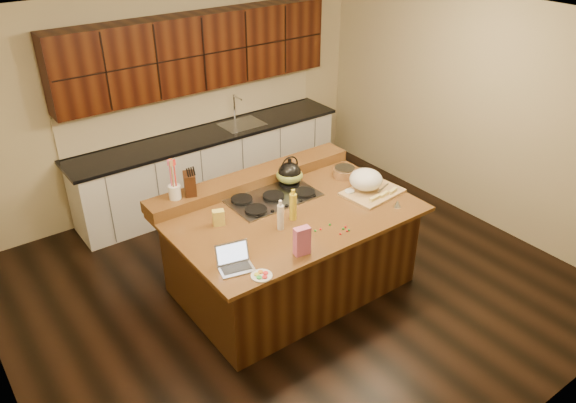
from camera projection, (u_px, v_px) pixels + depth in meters
room at (291, 172)px, 5.31m from camera, size 5.52×5.02×2.72m
island at (291, 249)px, 5.75m from camera, size 2.40×1.60×0.92m
back_ledge at (252, 179)px, 5.99m from camera, size 2.40×0.30×0.12m
cooktop at (274, 197)px, 5.73m from camera, size 0.92×0.52×0.05m
back_counter at (207, 128)px, 7.21m from camera, size 3.70×0.66×2.40m
kettle at (290, 173)px, 5.91m from camera, size 0.31×0.31×0.22m
green_bowl at (290, 175)px, 5.92m from camera, size 0.36×0.36×0.16m
laptop at (234, 261)px, 4.70m from camera, size 0.33×0.29×0.20m
oil_bottle at (293, 207)px, 5.32m from camera, size 0.09×0.09×0.27m
vinegar_bottle at (281, 217)px, 5.18m from camera, size 0.07×0.07×0.25m
wooden_tray at (368, 182)px, 5.82m from camera, size 0.63×0.50×0.24m
ramekin_a at (372, 175)px, 6.14m from camera, size 0.10×0.10×0.04m
ramekin_b at (350, 192)px, 5.80m from camera, size 0.11×0.11×0.04m
ramekin_c at (345, 175)px, 6.15m from camera, size 0.12×0.12×0.04m
strainer_bowl at (344, 173)px, 6.15m from camera, size 0.29×0.29×0.09m
kitchen_timer at (397, 204)px, 5.58m from camera, size 0.08×0.08×0.07m
pink_bag at (302, 241)px, 4.82m from camera, size 0.15×0.10×0.26m
candy_plate at (262, 276)px, 4.60m from camera, size 0.20×0.20×0.01m
package_box at (219, 218)px, 5.26m from camera, size 0.13×0.11×0.15m
utensil_crock at (175, 192)px, 5.46m from camera, size 0.16×0.16×0.14m
knife_block at (190, 184)px, 5.53m from camera, size 0.17×0.21×0.22m
gumdrop_0 at (347, 231)px, 5.19m from camera, size 0.02×0.02×0.02m
gumdrop_1 at (343, 229)px, 5.22m from camera, size 0.02×0.02×0.02m
gumdrop_2 at (340, 234)px, 5.14m from camera, size 0.02×0.02×0.02m
gumdrop_3 at (330, 225)px, 5.28m from camera, size 0.02×0.02×0.02m
gumdrop_4 at (346, 227)px, 5.25m from camera, size 0.02×0.02×0.02m
gumdrop_5 at (315, 231)px, 5.19m from camera, size 0.02×0.02×0.02m
gumdrop_6 at (321, 229)px, 5.21m from camera, size 0.02×0.02×0.02m
gumdrop_7 at (308, 236)px, 5.12m from camera, size 0.02×0.02×0.02m
gumdrop_8 at (307, 239)px, 5.06m from camera, size 0.02×0.02×0.02m
gumdrop_9 at (349, 230)px, 5.20m from camera, size 0.02×0.02×0.02m
gumdrop_10 at (296, 237)px, 5.10m from camera, size 0.02×0.02×0.02m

